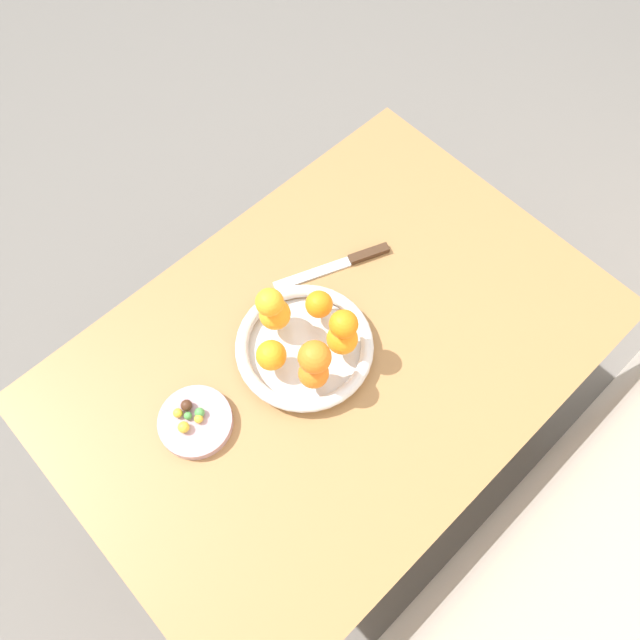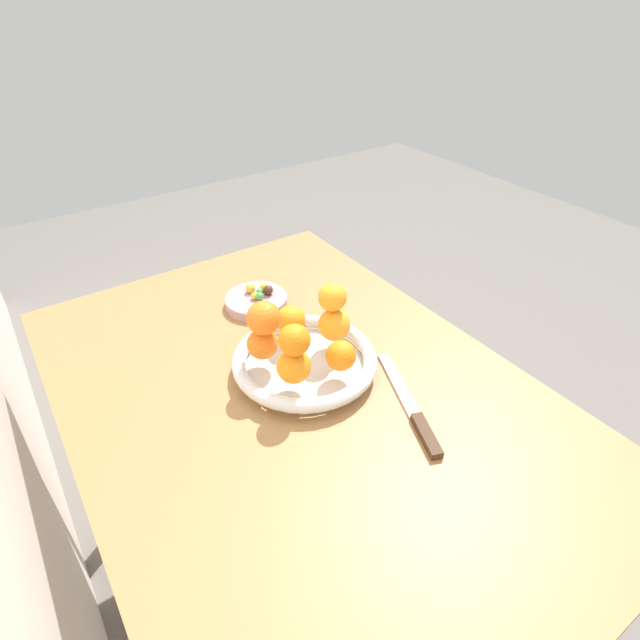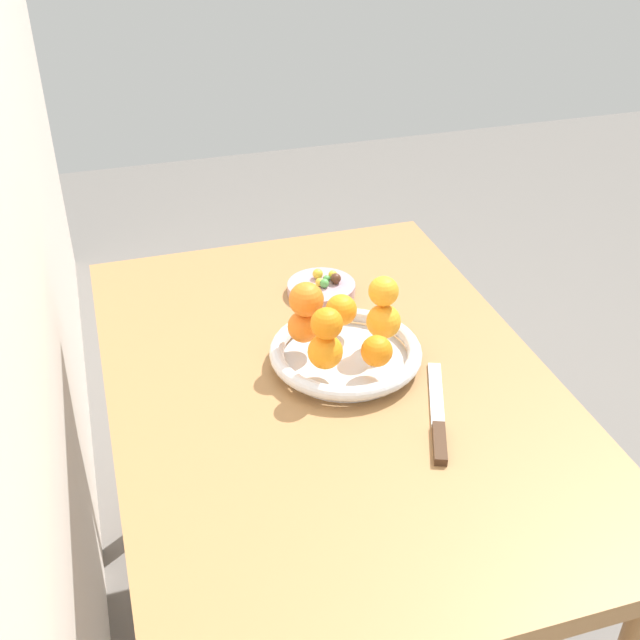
{
  "view_description": "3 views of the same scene",
  "coord_description": "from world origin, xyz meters",
  "px_view_note": "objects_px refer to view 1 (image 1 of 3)",
  "views": [
    {
      "loc": [
        0.36,
        0.34,
        1.88
      ],
      "look_at": [
        0.01,
        -0.03,
        0.86
      ],
      "focal_mm": 35.0,
      "sensor_mm": 36.0,
      "label": 1
    },
    {
      "loc": [
        -0.57,
        0.34,
        1.37
      ],
      "look_at": [
        0.04,
        -0.07,
        0.85
      ],
      "focal_mm": 28.0,
      "sensor_mm": 36.0,
      "label": 2
    },
    {
      "loc": [
        -1.06,
        0.34,
        1.58
      ],
      "look_at": [
        0.08,
        -0.0,
        0.82
      ],
      "focal_mm": 45.0,
      "sensor_mm": 36.0,
      "label": 3
    }
  ],
  "objects_px": {
    "candy_ball_0": "(200,413)",
    "candy_ball_1": "(184,427)",
    "candy_ball_4": "(199,419)",
    "orange_2": "(319,304)",
    "candy_ball_3": "(186,405)",
    "dining_table": "(332,368)",
    "orange_5": "(270,302)",
    "orange_7": "(344,324)",
    "candy_dish": "(196,422)",
    "orange_0": "(314,373)",
    "candy_ball_2": "(188,416)",
    "fruit_bowl": "(305,347)",
    "candy_ball_5": "(178,413)",
    "orange_6": "(315,357)",
    "knife": "(342,263)",
    "orange_4": "(271,355)",
    "orange_1": "(342,339)",
    "orange_3": "(275,314)"
  },
  "relations": [
    {
      "from": "candy_ball_0",
      "to": "candy_ball_1",
      "type": "height_order",
      "value": "candy_ball_1"
    },
    {
      "from": "candy_ball_4",
      "to": "orange_2",
      "type": "bearing_deg",
      "value": -178.65
    },
    {
      "from": "candy_ball_0",
      "to": "candy_ball_3",
      "type": "height_order",
      "value": "candy_ball_3"
    },
    {
      "from": "dining_table",
      "to": "orange_5",
      "type": "height_order",
      "value": "orange_5"
    },
    {
      "from": "dining_table",
      "to": "orange_7",
      "type": "height_order",
      "value": "orange_7"
    },
    {
      "from": "candy_dish",
      "to": "orange_0",
      "type": "bearing_deg",
      "value": 155.39
    },
    {
      "from": "orange_2",
      "to": "candy_ball_2",
      "type": "xyz_separation_m",
      "value": [
        0.32,
        -0.01,
        -0.04
      ]
    },
    {
      "from": "dining_table",
      "to": "fruit_bowl",
      "type": "xyz_separation_m",
      "value": [
        0.04,
        -0.04,
        0.11
      ]
    },
    {
      "from": "candy_ball_3",
      "to": "candy_ball_5",
      "type": "distance_m",
      "value": 0.02
    },
    {
      "from": "candy_dish",
      "to": "orange_2",
      "type": "height_order",
      "value": "orange_2"
    },
    {
      "from": "orange_0",
      "to": "fruit_bowl",
      "type": "bearing_deg",
      "value": -119.23
    },
    {
      "from": "orange_5",
      "to": "orange_6",
      "type": "height_order",
      "value": "orange_6"
    },
    {
      "from": "orange_2",
      "to": "candy_ball_5",
      "type": "relative_size",
      "value": 3.04
    },
    {
      "from": "orange_6",
      "to": "knife",
      "type": "bearing_deg",
      "value": -145.31
    },
    {
      "from": "candy_ball_2",
      "to": "candy_ball_5",
      "type": "bearing_deg",
      "value": -58.3
    },
    {
      "from": "orange_2",
      "to": "candy_ball_0",
      "type": "xyz_separation_m",
      "value": [
        0.3,
        -0.0,
        -0.04
      ]
    },
    {
      "from": "fruit_bowl",
      "to": "candy_ball_5",
      "type": "xyz_separation_m",
      "value": [
        0.26,
        -0.06,
        0.01
      ]
    },
    {
      "from": "orange_7",
      "to": "orange_4",
      "type": "bearing_deg",
      "value": -28.3
    },
    {
      "from": "candy_dish",
      "to": "candy_ball_0",
      "type": "height_order",
      "value": "candy_ball_0"
    },
    {
      "from": "candy_ball_2",
      "to": "orange_2",
      "type": "bearing_deg",
      "value": 178.01
    },
    {
      "from": "candy_ball_2",
      "to": "orange_5",
      "type": "bearing_deg",
      "value": -172.69
    },
    {
      "from": "orange_1",
      "to": "candy_ball_2",
      "type": "bearing_deg",
      "value": -17.64
    },
    {
      "from": "fruit_bowl",
      "to": "candy_ball_2",
      "type": "bearing_deg",
      "value": -9.63
    },
    {
      "from": "candy_ball_0",
      "to": "candy_ball_5",
      "type": "distance_m",
      "value": 0.04
    },
    {
      "from": "candy_ball_1",
      "to": "candy_ball_2",
      "type": "relative_size",
      "value": 1.42
    },
    {
      "from": "candy_ball_3",
      "to": "candy_ball_5",
      "type": "relative_size",
      "value": 1.21
    },
    {
      "from": "candy_ball_5",
      "to": "orange_0",
      "type": "bearing_deg",
      "value": 150.93
    },
    {
      "from": "orange_1",
      "to": "candy_ball_0",
      "type": "relative_size",
      "value": 3.2
    },
    {
      "from": "candy_dish",
      "to": "orange_0",
      "type": "xyz_separation_m",
      "value": [
        -0.21,
        0.1,
        0.06
      ]
    },
    {
      "from": "orange_2",
      "to": "fruit_bowl",
      "type": "bearing_deg",
      "value": 24.77
    },
    {
      "from": "dining_table",
      "to": "candy_ball_5",
      "type": "height_order",
      "value": "candy_ball_5"
    },
    {
      "from": "orange_0",
      "to": "orange_2",
      "type": "distance_m",
      "value": 0.14
    },
    {
      "from": "orange_3",
      "to": "candy_dish",
      "type": "bearing_deg",
      "value": 9.98
    },
    {
      "from": "orange_1",
      "to": "candy_ball_2",
      "type": "relative_size",
      "value": 3.98
    },
    {
      "from": "orange_7",
      "to": "orange_1",
      "type": "bearing_deg",
      "value": 32.8
    },
    {
      "from": "knife",
      "to": "candy_dish",
      "type": "bearing_deg",
      "value": 8.03
    },
    {
      "from": "candy_ball_1",
      "to": "knife",
      "type": "distance_m",
      "value": 0.47
    },
    {
      "from": "candy_dish",
      "to": "orange_5",
      "type": "distance_m",
      "value": 0.26
    },
    {
      "from": "orange_0",
      "to": "candy_ball_3",
      "type": "height_order",
      "value": "orange_0"
    },
    {
      "from": "orange_5",
      "to": "candy_ball_3",
      "type": "xyz_separation_m",
      "value": [
        0.23,
        0.01,
        -0.1
      ]
    },
    {
      "from": "candy_ball_1",
      "to": "orange_6",
      "type": "bearing_deg",
      "value": 159.0
    },
    {
      "from": "orange_0",
      "to": "orange_7",
      "type": "relative_size",
      "value": 1.06
    },
    {
      "from": "candy_dish",
      "to": "orange_2",
      "type": "bearing_deg",
      "value": -179.8
    },
    {
      "from": "orange_0",
      "to": "candy_ball_0",
      "type": "xyz_separation_m",
      "value": [
        0.2,
        -0.1,
        -0.04
      ]
    },
    {
      "from": "fruit_bowl",
      "to": "candy_ball_1",
      "type": "relative_size",
      "value": 12.59
    },
    {
      "from": "candy_ball_5",
      "to": "knife",
      "type": "bearing_deg",
      "value": -175.78
    },
    {
      "from": "orange_2",
      "to": "orange_3",
      "type": "relative_size",
      "value": 0.88
    },
    {
      "from": "orange_4",
      "to": "candy_ball_0",
      "type": "xyz_separation_m",
      "value": [
        0.16,
        -0.02,
        -0.04
      ]
    },
    {
      "from": "orange_0",
      "to": "candy_ball_4",
      "type": "xyz_separation_m",
      "value": [
        0.21,
        -0.09,
        -0.04
      ]
    },
    {
      "from": "orange_3",
      "to": "orange_6",
      "type": "relative_size",
      "value": 1.02
    }
  ]
}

